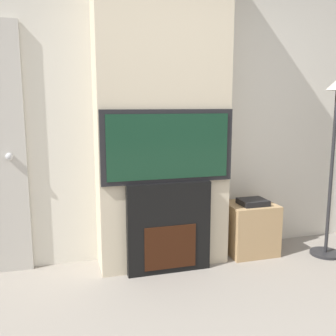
{
  "coord_description": "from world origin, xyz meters",
  "views": [
    {
      "loc": [
        -0.82,
        -1.22,
        1.37
      ],
      "look_at": [
        0.0,
        1.62,
        0.87
      ],
      "focal_mm": 40.0,
      "sensor_mm": 36.0,
      "label": 1
    }
  ],
  "objects": [
    {
      "name": "wall_back",
      "position": [
        0.0,
        2.03,
        1.35
      ],
      "size": [
        6.0,
        0.06,
        2.7
      ],
      "color": "silver",
      "rests_on": "ground_plane"
    },
    {
      "name": "fireplace",
      "position": [
        0.0,
        1.62,
        0.37
      ],
      "size": [
        0.7,
        0.15,
        0.75
      ],
      "color": "black",
      "rests_on": "ground_plane"
    },
    {
      "name": "television",
      "position": [
        0.0,
        1.62,
        1.05
      ],
      "size": [
        1.08,
        0.07,
        0.58
      ],
      "color": "black",
      "rests_on": "fireplace"
    },
    {
      "name": "chimney_breast",
      "position": [
        0.0,
        1.81,
        1.35
      ],
      "size": [
        1.09,
        0.38,
        2.7
      ],
      "color": "beige",
      "rests_on": "ground_plane"
    },
    {
      "name": "media_stand",
      "position": [
        0.84,
        1.78,
        0.24
      ],
      "size": [
        0.44,
        0.39,
        0.52
      ],
      "color": "tan",
      "rests_on": "ground_plane"
    },
    {
      "name": "floor_lamp",
      "position": [
        1.49,
        1.53,
        1.01
      ],
      "size": [
        0.28,
        0.28,
        1.59
      ],
      "color": "#262628",
      "rests_on": "ground_plane"
    }
  ]
}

